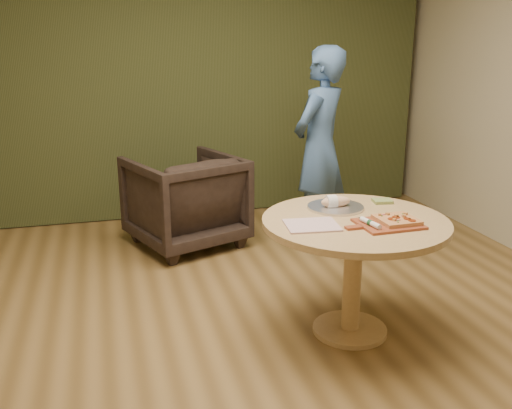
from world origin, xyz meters
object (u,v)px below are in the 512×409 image
object	(u,v)px
flatbread_pizza	(397,220)
bread_roll	(334,202)
cutlery_roll	(370,223)
pedestal_table	(354,241)
pizza_paddle	(387,224)
serving_tray	(335,207)
armchair	(185,196)
person_standing	(319,148)

from	to	relation	value
flatbread_pizza	bread_roll	bearing A→B (deg)	120.52
flatbread_pizza	cutlery_roll	world-z (taller)	flatbread_pizza
pedestal_table	pizza_paddle	size ratio (longest dim) A/B	2.49
serving_tray	armchair	size ratio (longest dim) A/B	0.40
cutlery_roll	armchair	size ratio (longest dim) A/B	0.22
pedestal_table	serving_tray	bearing A→B (deg)	96.79
pedestal_table	pizza_paddle	xyz separation A→B (m)	(0.12, -0.16, 0.15)
bread_roll	pedestal_table	bearing A→B (deg)	-81.11
flatbread_pizza	person_standing	bearing A→B (deg)	83.21
pedestal_table	armchair	distance (m)	2.00
person_standing	bread_roll	bearing A→B (deg)	32.55
pizza_paddle	person_standing	bearing A→B (deg)	79.39
pedestal_table	person_standing	size ratio (longest dim) A/B	0.65
pedestal_table	serving_tray	world-z (taller)	serving_tray
pedestal_table	flatbread_pizza	distance (m)	0.29
flatbread_pizza	armchair	bearing A→B (deg)	115.40
pizza_paddle	flatbread_pizza	world-z (taller)	flatbread_pizza
pedestal_table	serving_tray	distance (m)	0.28
serving_tray	person_standing	world-z (taller)	person_standing
armchair	person_standing	xyz separation A→B (m)	(1.16, -0.23, 0.42)
pizza_paddle	armchair	xyz separation A→B (m)	(-0.88, 2.00, -0.31)
pizza_paddle	bread_roll	bearing A→B (deg)	110.61
serving_tray	pedestal_table	bearing A→B (deg)	-83.21
bread_roll	armchair	distance (m)	1.79
bread_roll	pizza_paddle	bearing A→B (deg)	-67.62
pizza_paddle	person_standing	xyz separation A→B (m)	(0.28, 1.77, 0.11)
pizza_paddle	armchair	world-z (taller)	armchair
pizza_paddle	flatbread_pizza	distance (m)	0.07
pedestal_table	serving_tray	size ratio (longest dim) A/B	3.14
pizza_paddle	bread_roll	xyz separation A→B (m)	(-0.16, 0.39, 0.04)
pedestal_table	bread_roll	distance (m)	0.30
serving_tray	person_standing	distance (m)	1.44
serving_tray	flatbread_pizza	bearing A→B (deg)	-60.46
bread_roll	person_standing	distance (m)	1.45
pizza_paddle	flatbread_pizza	bearing A→B (deg)	4.58
pedestal_table	armchair	world-z (taller)	armchair
pedestal_table	pizza_paddle	distance (m)	0.25
flatbread_pizza	serving_tray	distance (m)	0.44
cutlery_roll	person_standing	distance (m)	1.83
armchair	person_standing	bearing A→B (deg)	148.03
person_standing	armchair	bearing A→B (deg)	-51.15
bread_roll	person_standing	xyz separation A→B (m)	(0.44, 1.38, 0.07)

